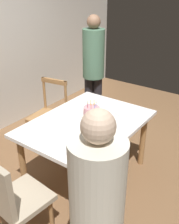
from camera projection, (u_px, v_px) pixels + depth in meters
ground at (87, 175)px, 3.27m from camera, size 6.40×6.40×0.00m
dining_table at (87, 129)px, 2.98m from camera, size 1.42×1.04×0.76m
birthday_cake at (92, 111)px, 3.06m from camera, size 0.28×0.28×0.17m
plate_near_celebrant at (82, 144)px, 2.53m from camera, size 0.22×0.22×0.01m
plate_far_side at (66, 118)px, 3.00m from camera, size 0.22×0.22×0.01m
plate_near_guest at (124, 113)px, 3.12m from camera, size 0.22×0.22×0.01m
fork_near_celebrant at (71, 152)px, 2.42m from camera, size 0.18×0.06×0.01m
fork_far_side at (56, 123)px, 2.90m from camera, size 0.18×0.05×0.01m
chair_spindle_back at (49, 116)px, 3.70m from camera, size 0.50×0.50×0.95m
chair_upholstered at (12, 197)px, 2.22m from camera, size 0.48×0.48×0.95m
person_celebrant at (97, 216)px, 1.56m from camera, size 0.32×0.32×1.62m
person_guest at (93, 67)px, 3.95m from camera, size 0.32×0.32×1.74m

